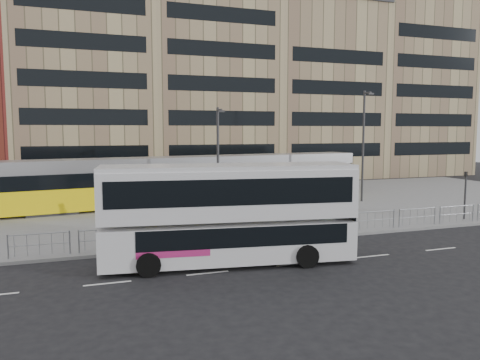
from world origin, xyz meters
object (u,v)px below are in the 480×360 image
object	(u,v)px
ad_panel	(332,212)
lamp_post_west	(218,155)
traffic_light_east	(465,189)
tram	(186,180)
pedestrian	(120,207)
traffic_light_west	(108,207)
lamp_post_east	(364,142)
double_decker_bus	(229,211)

from	to	relation	value
ad_panel	lamp_post_west	xyz separation A→B (m)	(-4.75, 7.27, 3.06)
ad_panel	traffic_light_east	xyz separation A→B (m)	(9.69, -0.16, 1.01)
tram	traffic_light_east	xyz separation A→B (m)	(15.52, -12.65, 0.12)
pedestrian	traffic_light_east	size ratio (longest dim) A/B	0.55
traffic_light_west	ad_panel	bearing A→B (deg)	-17.38
traffic_light_west	lamp_post_east	distance (m)	22.41
pedestrian	lamp_post_east	bearing A→B (deg)	-108.71
double_decker_bus	traffic_light_east	xyz separation A→B (m)	(17.42, 4.23, -0.25)
ad_panel	lamp_post_west	size ratio (longest dim) A/B	0.22
ad_panel	lamp_post_west	bearing A→B (deg)	144.21
lamp_post_east	pedestrian	bearing A→B (deg)	-174.95
ad_panel	double_decker_bus	bearing A→B (deg)	-129.42
traffic_light_west	traffic_light_east	xyz separation A→B (m)	(22.29, -0.03, 0.00)
double_decker_bus	lamp_post_east	bearing A→B (deg)	47.83
traffic_light_east	lamp_post_west	bearing A→B (deg)	132.21
double_decker_bus	lamp_post_east	xyz separation A→B (m)	(15.57, 13.01, 2.59)
pedestrian	lamp_post_west	world-z (taller)	lamp_post_west
tram	traffic_light_east	size ratio (longest dim) A/B	10.14
double_decker_bus	tram	size ratio (longest dim) A/B	0.36
tram	ad_panel	bearing A→B (deg)	-72.90
lamp_post_west	lamp_post_east	distance (m)	12.69
tram	ad_panel	distance (m)	13.81
traffic_light_east	lamp_post_east	bearing A→B (deg)	81.31
pedestrian	traffic_light_west	world-z (taller)	traffic_light_west
double_decker_bus	pedestrian	xyz separation A→B (m)	(-3.69, 11.31, -1.37)
pedestrian	traffic_light_west	size ratio (longest dim) A/B	0.55
lamp_post_west	pedestrian	bearing A→B (deg)	-177.06
traffic_light_west	lamp_post_west	distance (m)	10.97
traffic_light_west	pedestrian	bearing A→B (deg)	62.60
traffic_light_east	lamp_post_west	world-z (taller)	lamp_post_west
tram	pedestrian	bearing A→B (deg)	-143.08
tram	lamp_post_west	world-z (taller)	lamp_post_west
ad_panel	traffic_light_west	bearing A→B (deg)	-158.41
double_decker_bus	pedestrian	distance (m)	11.98
double_decker_bus	lamp_post_west	xyz separation A→B (m)	(2.98, 11.65, 1.80)
double_decker_bus	tram	xyz separation A→B (m)	(1.90, 16.88, -0.37)
traffic_light_west	lamp_post_west	xyz separation A→B (m)	(7.85, 7.39, 2.05)
double_decker_bus	traffic_light_east	world-z (taller)	double_decker_bus
ad_panel	pedestrian	world-z (taller)	pedestrian
lamp_post_west	lamp_post_east	xyz separation A→B (m)	(12.59, 1.36, 0.80)
pedestrian	traffic_light_east	bearing A→B (deg)	-132.31
tram	ad_panel	size ratio (longest dim) A/B	19.17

